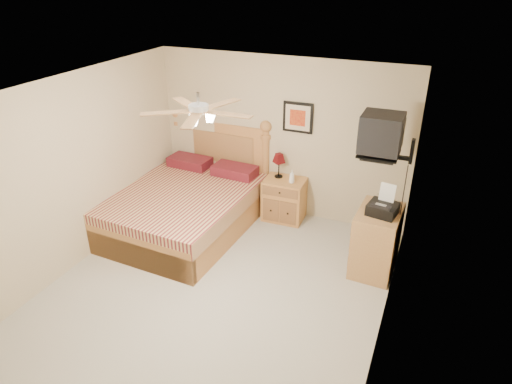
% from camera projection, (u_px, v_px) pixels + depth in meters
% --- Properties ---
extents(floor, '(4.50, 4.50, 0.00)m').
position_uv_depth(floor, '(217.00, 289.00, 5.74)').
color(floor, '#A7A397').
rests_on(floor, ground).
extents(ceiling, '(4.00, 4.50, 0.04)m').
position_uv_depth(ceiling, '(208.00, 92.00, 4.62)').
color(ceiling, white).
rests_on(ceiling, ground).
extents(wall_back, '(4.00, 0.04, 2.50)m').
position_uv_depth(wall_back, '(281.00, 138.00, 7.03)').
color(wall_back, '#C0AF8E').
rests_on(wall_back, ground).
extents(wall_front, '(4.00, 0.04, 2.50)m').
position_uv_depth(wall_front, '(69.00, 333.00, 3.33)').
color(wall_front, '#C0AF8E').
rests_on(wall_front, ground).
extents(wall_left, '(0.04, 4.50, 2.50)m').
position_uv_depth(wall_left, '(75.00, 173.00, 5.87)').
color(wall_left, '#C0AF8E').
rests_on(wall_left, ground).
extents(wall_right, '(0.04, 4.50, 2.50)m').
position_uv_depth(wall_right, '(393.00, 238.00, 4.49)').
color(wall_right, '#C0AF8E').
rests_on(wall_right, ground).
extents(bed, '(1.89, 2.41, 1.51)m').
position_uv_depth(bed, '(182.00, 184.00, 6.71)').
color(bed, '#C0763E').
rests_on(bed, ground).
extents(nightstand, '(0.64, 0.49, 0.68)m').
position_uv_depth(nightstand, '(284.00, 199.00, 7.18)').
color(nightstand, '#B9843D').
rests_on(nightstand, ground).
extents(table_lamp, '(0.24, 0.24, 0.39)m').
position_uv_depth(table_lamp, '(279.00, 165.00, 7.05)').
color(table_lamp, '#530B0F').
rests_on(table_lamp, nightstand).
extents(lotion_bottle, '(0.10, 0.10, 0.21)m').
position_uv_depth(lotion_bottle, '(292.00, 176.00, 6.90)').
color(lotion_bottle, white).
rests_on(lotion_bottle, nightstand).
extents(framed_picture, '(0.46, 0.04, 0.46)m').
position_uv_depth(framed_picture, '(298.00, 118.00, 6.76)').
color(framed_picture, black).
rests_on(framed_picture, wall_back).
extents(dresser, '(0.55, 0.77, 0.88)m').
position_uv_depth(dresser, '(376.00, 241.00, 5.92)').
color(dresser, '#A56942').
rests_on(dresser, ground).
extents(fax_machine, '(0.40, 0.42, 0.36)m').
position_uv_depth(fax_machine, '(384.00, 201.00, 5.58)').
color(fax_machine, black).
rests_on(fax_machine, dresser).
extents(magazine_lower, '(0.29, 0.33, 0.03)m').
position_uv_depth(magazine_lower, '(380.00, 200.00, 5.97)').
color(magazine_lower, beige).
rests_on(magazine_lower, dresser).
extents(magazine_upper, '(0.28, 0.32, 0.02)m').
position_uv_depth(magazine_upper, '(379.00, 198.00, 5.95)').
color(magazine_upper, tan).
rests_on(magazine_upper, magazine_lower).
extents(wall_tv, '(0.56, 0.46, 0.58)m').
position_uv_depth(wall_tv, '(394.00, 138.00, 5.42)').
color(wall_tv, black).
rests_on(wall_tv, wall_right).
extents(ceiling_fan, '(1.14, 1.14, 0.28)m').
position_uv_depth(ceiling_fan, '(199.00, 111.00, 4.52)').
color(ceiling_fan, silver).
rests_on(ceiling_fan, ceiling).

